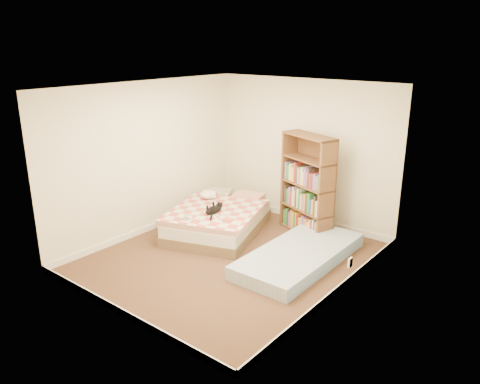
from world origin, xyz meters
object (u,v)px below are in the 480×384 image
Objects in this scene: floor_mattress at (299,255)px; black_cat at (215,209)px; bookshelf at (307,198)px; white_dog at (208,194)px; bed at (220,219)px.

black_cat reaches higher than floor_mattress.
bookshelf is at bearing 36.40° from black_cat.
white_dog is at bearing -136.32° from bookshelf.
floor_mattress is (1.66, -0.14, -0.13)m from bed.
bookshelf is 0.75× the size of floor_mattress.
bed is 0.41m from black_cat.
bed is 0.55m from white_dog.
bookshelf is 4.19× the size of white_dog.
black_cat is (-1.53, -0.13, 0.41)m from floor_mattress.
white_dog is (-1.59, -0.70, -0.08)m from bookshelf.
bed is 1.51m from bookshelf.
bed is 5.48× the size of white_dog.
black_cat is at bearing -111.45° from bookshelf.
white_dog is at bearing 170.60° from floor_mattress.
bed is 1.67m from floor_mattress.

